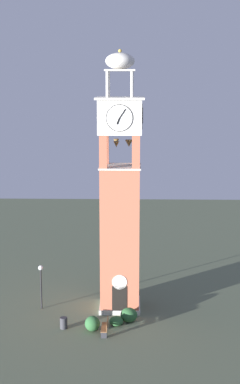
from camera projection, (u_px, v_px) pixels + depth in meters
name	position (u px, v px, depth m)	size (l,w,h in m)	color
ground	(120.00, 307.00, 43.31)	(80.00, 80.00, 0.00)	#5B664C
clock_tower	(120.00, 205.00, 41.75)	(3.46, 3.46, 19.17)	#AD5B42
park_bench	(105.00, 327.00, 38.73)	(0.47, 1.61, 0.95)	brown
lamp_post	(41.00, 278.00, 42.62)	(0.36, 0.36, 3.41)	black
trash_bin	(64.00, 323.00, 39.56)	(0.52, 0.52, 0.80)	#2D2D33
shrub_near_entry	(129.00, 315.00, 40.64)	(1.21, 1.21, 1.02)	#28562D
shrub_left_of_tower	(92.00, 324.00, 39.14)	(1.05, 1.05, 1.07)	#28562D
shrub_behind_bench	(116.00, 321.00, 40.02)	(1.00, 1.00, 0.65)	#28562D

